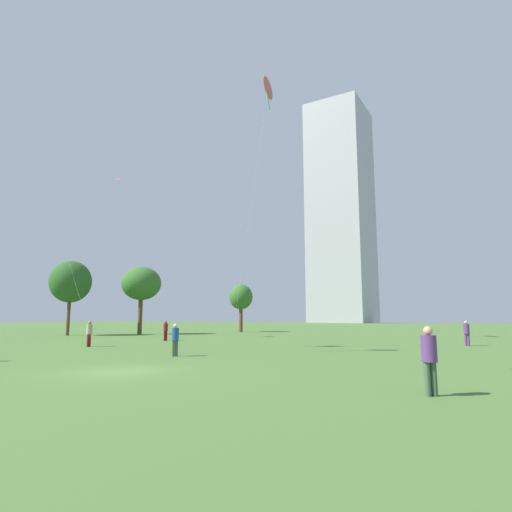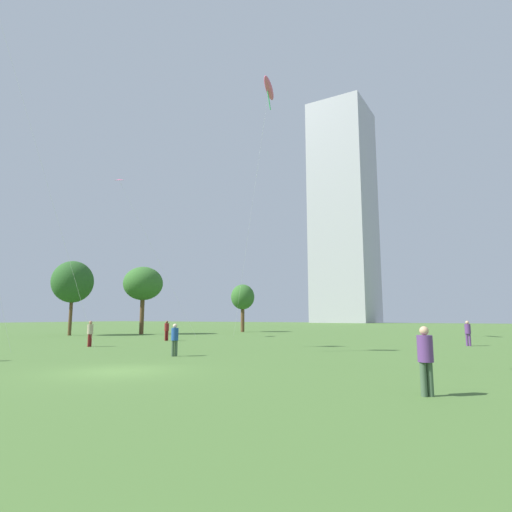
% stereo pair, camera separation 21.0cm
% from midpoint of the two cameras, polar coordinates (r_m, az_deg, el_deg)
% --- Properties ---
extents(ground, '(280.00, 280.00, 0.00)m').
position_cam_midpoint_polar(ground, '(17.93, -18.34, -14.69)').
color(ground, '#476B30').
extents(person_standing_0, '(0.42, 0.42, 1.88)m').
position_cam_midpoint_polar(person_standing_0, '(12.74, 22.04, -12.41)').
color(person_standing_0, '#3F593F').
rests_on(person_standing_0, ground).
extents(person_standing_1, '(0.40, 0.40, 1.78)m').
position_cam_midpoint_polar(person_standing_1, '(39.16, -12.33, -9.68)').
color(person_standing_1, maroon).
rests_on(person_standing_1, ground).
extents(person_standing_4, '(0.41, 0.41, 1.84)m').
position_cam_midpoint_polar(person_standing_4, '(32.99, -21.88, -9.53)').
color(person_standing_4, maroon).
rests_on(person_standing_4, ground).
extents(person_standing_5, '(0.39, 0.39, 1.76)m').
position_cam_midpoint_polar(person_standing_5, '(23.81, -11.17, -10.80)').
color(person_standing_5, '#3F593F').
rests_on(person_standing_5, ground).
extents(person_standing_6, '(0.41, 0.41, 1.84)m').
position_cam_midpoint_polar(person_standing_6, '(35.21, 26.54, -9.14)').
color(person_standing_6, '#593372').
rests_on(person_standing_6, ground).
extents(kite_flying_3, '(6.44, 6.89, 16.58)m').
position_cam_midpoint_polar(kite_flying_3, '(46.67, -18.28, 9.58)').
color(kite_flying_3, silver).
rests_on(kite_flying_3, ground).
extents(kite_flying_4, '(6.33, 4.51, 25.97)m').
position_cam_midpoint_polar(kite_flying_4, '(46.14, 1.49, 21.77)').
color(kite_flying_4, silver).
rests_on(kite_flying_4, ground).
extents(park_tree_0, '(4.69, 4.69, 8.62)m').
position_cam_midpoint_polar(park_tree_0, '(53.60, -23.99, -3.23)').
color(park_tree_0, brown).
rests_on(park_tree_0, ground).
extents(park_tree_1, '(4.84, 4.84, 8.32)m').
position_cam_midpoint_polar(park_tree_1, '(54.17, -15.42, -3.66)').
color(park_tree_1, brown).
rests_on(park_tree_1, ground).
extents(park_tree_2, '(3.34, 3.34, 6.71)m').
position_cam_midpoint_polar(park_tree_2, '(60.14, -2.16, -5.64)').
color(park_tree_2, brown).
rests_on(park_tree_2, ground).
extents(distant_highrise_1, '(21.57, 23.98, 82.08)m').
position_cam_midpoint_polar(distant_highrise_1, '(162.44, 11.45, 5.78)').
color(distant_highrise_1, '#A8A8AD').
rests_on(distant_highrise_1, ground).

